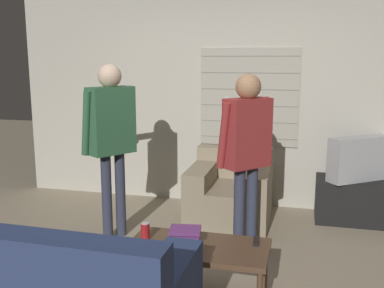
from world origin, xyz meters
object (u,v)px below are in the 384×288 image
person_left_standing (111,129)px  spare_remote (256,241)px  coffee_table (198,251)px  soda_can (145,231)px  armchair_beige (230,193)px  book_stack (184,235)px  person_right_standing (246,141)px  tv (361,159)px

person_left_standing → spare_remote: size_ratio=12.98×
coffee_table → soda_can: soda_can is taller
coffee_table → armchair_beige: bearing=91.3°
book_stack → soda_can: bearing=-179.2°
armchair_beige → soda_can: size_ratio=7.25×
person_left_standing → person_right_standing: person_left_standing is taller
armchair_beige → coffee_table: armchair_beige is taller
armchair_beige → person_right_standing: size_ratio=0.55×
soda_can → person_right_standing: bearing=56.1°
person_left_standing → book_stack: (1.00, -0.98, -0.60)m
person_left_standing → person_right_standing: (1.32, -0.05, -0.05)m
tv → soda_can: size_ratio=5.82×
tv → book_stack: tv is taller
spare_remote → person_left_standing: bearing=145.3°
person_left_standing → spare_remote: bearing=-85.7°
book_stack → person_left_standing: bearing=135.6°
tv → book_stack: size_ratio=2.92×
person_right_standing → book_stack: bearing=-157.1°
armchair_beige → soda_can: armchair_beige is taller
armchair_beige → person_left_standing: bearing=33.5°
tv → spare_remote: tv is taller
book_stack → tv: bearing=54.7°
person_left_standing → soda_can: bearing=-111.0°
tv → soda_can: bearing=12.4°
person_right_standing → soda_can: bearing=-171.6°
coffee_table → spare_remote: size_ratio=7.68×
armchair_beige → coffee_table: size_ratio=0.89×
armchair_beige → tv: (1.36, 0.34, 0.39)m
armchair_beige → spare_remote: 1.64m
armchair_beige → soda_can: 1.75m
book_stack → soda_can: 0.30m
person_right_standing → book_stack: size_ratio=6.58×
armchair_beige → person_right_standing: person_right_standing is taller
book_stack → coffee_table: bearing=-8.0°
soda_can → armchair_beige: bearing=77.7°
person_left_standing → book_stack: 1.52m
book_stack → soda_can: size_ratio=1.99×
soda_can → person_left_standing: bearing=125.4°
tv → soda_can: (-1.74, -2.04, -0.21)m
armchair_beige → book_stack: armchair_beige is taller
coffee_table → spare_remote: bearing=19.4°
coffee_table → person_left_standing: person_left_standing is taller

